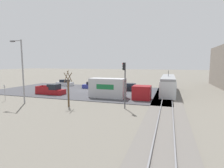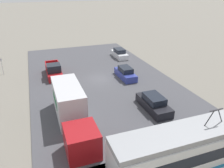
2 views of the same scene
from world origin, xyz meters
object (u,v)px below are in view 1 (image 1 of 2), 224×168
object	(u,v)px
light_rail_tram	(168,85)
traffic_light_pole	(125,79)
pickup_truck	(51,90)
street_tree	(68,90)
box_truck	(115,89)
no_parking_sign	(5,91)
sedan_car_1	(65,83)
sedan_car_0	(129,88)
sedan_car_2	(92,86)
street_lamp_near_crossing	(22,68)

from	to	relation	value
light_rail_tram	traffic_light_pole	size ratio (longest dim) A/B	2.53
pickup_truck	street_tree	xyz separation A→B (m)	(7.21, 8.30, 1.40)
box_truck	traffic_light_pole	bearing A→B (deg)	26.69
light_rail_tram	box_truck	world-z (taller)	light_rail_tram
pickup_truck	no_parking_sign	size ratio (longest dim) A/B	2.23
pickup_truck	sedan_car_1	xyz separation A→B (m)	(-12.12, -5.01, -0.08)
light_rail_tram	traffic_light_pole	world-z (taller)	traffic_light_pole
sedan_car_0	sedan_car_2	size ratio (longest dim) A/B	1.06
sedan_car_0	street_tree	distance (m)	16.77
light_rail_tram	sedan_car_2	world-z (taller)	light_rail_tram
sedan_car_0	street_tree	xyz separation A→B (m)	(16.02, -4.74, 1.47)
box_truck	pickup_truck	bearing A→B (deg)	-88.73
pickup_truck	no_parking_sign	world-z (taller)	no_parking_sign
light_rail_tram	traffic_light_pole	bearing A→B (deg)	-19.41
traffic_light_pole	sedan_car_0	bearing A→B (deg)	-169.83
no_parking_sign	sedan_car_0	bearing A→B (deg)	133.97
traffic_light_pole	box_truck	bearing A→B (deg)	-153.31
no_parking_sign	street_tree	bearing A→B (deg)	88.73
traffic_light_pole	street_tree	world-z (taller)	traffic_light_pole
sedan_car_1	sedan_car_2	world-z (taller)	sedan_car_2
light_rail_tram	sedan_car_1	bearing A→B (deg)	-97.35
traffic_light_pole	street_tree	xyz separation A→B (m)	(1.32, -7.37, -1.57)
traffic_light_pole	street_lamp_near_crossing	xyz separation A→B (m)	(1.67, -14.73, 1.42)
traffic_light_pole	no_parking_sign	bearing A→B (deg)	-86.79
box_truck	street_lamp_near_crossing	distance (m)	14.48
sedan_car_1	street_tree	world-z (taller)	street_tree
pickup_truck	street_lamp_near_crossing	bearing A→B (deg)	7.14
traffic_light_pole	street_lamp_near_crossing	distance (m)	14.89
sedan_car_2	box_truck	bearing A→B (deg)	-137.23
no_parking_sign	sedan_car_1	bearing A→B (deg)	-174.87
sedan_car_2	street_tree	distance (m)	17.18
sedan_car_2	traffic_light_pole	distance (m)	19.39
box_truck	no_parking_sign	distance (m)	17.44
street_tree	no_parking_sign	size ratio (longest dim) A/B	1.96
sedan_car_0	traffic_light_pole	size ratio (longest dim) A/B	0.81
traffic_light_pole	street_lamp_near_crossing	size ratio (longest dim) A/B	0.65
light_rail_tram	pickup_truck	xyz separation A→B (m)	(8.79, -20.85, -0.85)
light_rail_tram	sedan_car_2	xyz separation A→B (m)	(-0.60, -16.71, -0.92)
street_lamp_near_crossing	no_parking_sign	distance (m)	5.67
no_parking_sign	traffic_light_pole	bearing A→B (deg)	93.21
pickup_truck	traffic_light_pole	bearing A→B (deg)	69.40
sedan_car_1	sedan_car_2	size ratio (longest dim) A/B	1.00
pickup_truck	street_lamp_near_crossing	xyz separation A→B (m)	(7.56, 0.95, 4.39)
box_truck	no_parking_sign	world-z (taller)	box_truck
pickup_truck	sedan_car_0	bearing A→B (deg)	124.04
box_truck	street_lamp_near_crossing	size ratio (longest dim) A/B	1.12
light_rail_tram	sedan_car_0	bearing A→B (deg)	-90.12
sedan_car_2	street_lamp_near_crossing	xyz separation A→B (m)	(16.96, -3.19, 4.47)
no_parking_sign	street_lamp_near_crossing	bearing A→B (deg)	81.83
sedan_car_2	street_lamp_near_crossing	world-z (taller)	street_lamp_near_crossing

